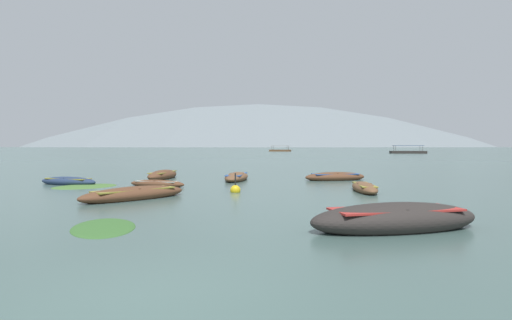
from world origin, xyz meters
TOP-DOWN VIEW (x-y plane):
  - ground_plane at (0.00, 1500.00)m, footprint 6000.00×6000.00m
  - mountain_1 at (-1163.28, 2065.31)m, footprint 1416.42×1416.42m
  - mountain_2 at (-467.36, 1995.14)m, footprint 1019.71×1019.71m
  - mountain_3 at (5.96, 1772.49)m, footprint 1958.70×1958.70m
  - mountain_4 at (999.20, 1965.75)m, footprint 861.75×861.75m
  - rowboat_0 at (-4.55, 20.89)m, footprint 1.75×4.33m
  - rowboat_2 at (-3.32, 10.56)m, footprint 4.03×4.20m
  - rowboat_3 at (-8.78, 16.69)m, footprint 3.78×2.19m
  - rowboat_4 at (6.61, 13.35)m, footprint 1.20×3.74m
  - rowboat_5 at (-3.66, 15.70)m, footprint 3.31×1.85m
  - rowboat_6 at (6.47, 19.67)m, footprint 4.13×2.20m
  - rowboat_7 at (5.07, 4.61)m, footprint 4.81×2.58m
  - rowboat_8 at (0.33, 19.71)m, footprint 1.77×4.51m
  - ferry_0 at (46.30, 114.33)m, footprint 10.38×5.29m
  - ferry_1 at (11.32, 159.81)m, footprint 9.04×5.81m
  - mooring_buoy at (0.59, 12.97)m, footprint 0.47×0.47m
  - weed_patch_0 at (-2.41, 4.84)m, footprint 2.38×3.08m
  - weed_patch_1 at (-7.40, 15.59)m, footprint 4.12×4.20m
  - weed_patch_2 at (6.97, 7.85)m, footprint 3.79×3.69m

SIDE VIEW (x-z plane):
  - ground_plane at x=0.00m, z-range 0.00..0.00m
  - weed_patch_0 at x=-2.41m, z-range -0.07..0.07m
  - weed_patch_1 at x=-7.40m, z-range -0.07..0.07m
  - weed_patch_2 at x=6.97m, z-range -0.07..0.07m
  - mooring_buoy at x=0.59m, z-range -0.40..0.61m
  - rowboat_5 at x=-3.66m, z-range -0.08..0.36m
  - rowboat_4 at x=6.61m, z-range -0.10..0.43m
  - rowboat_3 at x=-8.78m, z-range -0.10..0.45m
  - rowboat_8 at x=0.33m, z-range -0.11..0.49m
  - rowboat_6 at x=6.47m, z-range -0.12..0.51m
  - rowboat_2 at x=-3.32m, z-range -0.12..0.52m
  - rowboat_0 at x=-4.55m, z-range -0.13..0.57m
  - rowboat_7 at x=5.07m, z-range -0.16..0.69m
  - ferry_0 at x=46.30m, z-range -0.82..1.71m
  - ferry_1 at x=11.32m, z-range -0.82..1.71m
  - mountain_4 at x=999.20m, z-range 0.00..265.04m
  - mountain_2 at x=-467.36m, z-range 0.00..339.34m
  - mountain_3 at x=5.96m, z-range 0.00..502.89m
  - mountain_1 at x=-1163.28m, z-range 0.00..586.88m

